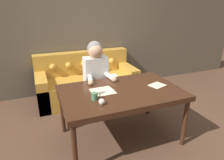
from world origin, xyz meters
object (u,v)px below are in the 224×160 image
at_px(scissors, 104,92).
at_px(mug, 95,96).
at_px(pin_cushion, 102,102).
at_px(dining_table, 121,95).
at_px(couch, 87,82).
at_px(person, 96,80).

xyz_separation_m(scissors, mug, (-0.17, -0.16, 0.04)).
height_order(scissors, pin_cushion, pin_cushion).
height_order(dining_table, couch, couch).
relative_size(dining_table, mug, 14.01).
height_order(scissors, mug, mug).
distance_m(dining_table, couch, 1.56).
xyz_separation_m(scissors, pin_cushion, (-0.13, -0.31, 0.03)).
xyz_separation_m(couch, scissors, (-0.14, -1.49, 0.44)).
bearing_deg(pin_cushion, person, 76.57).
relative_size(person, scissors, 5.52).
distance_m(scissors, mug, 0.23).
bearing_deg(dining_table, couch, 93.42).
bearing_deg(couch, mug, -100.70).
relative_size(couch, pin_cushion, 27.05).
bearing_deg(pin_cushion, dining_table, 37.96).
bearing_deg(dining_table, scissors, 174.53).
height_order(dining_table, mug, mug).
relative_size(person, pin_cushion, 18.06).
height_order(dining_table, person, person).
relative_size(couch, scissors, 8.27).
bearing_deg(person, dining_table, -78.98).
bearing_deg(scissors, pin_cushion, -113.03).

